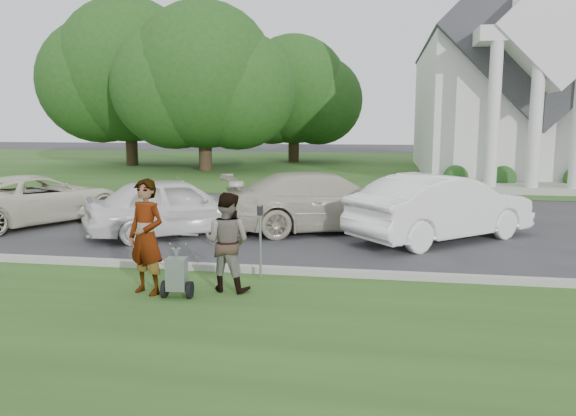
% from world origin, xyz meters
% --- Properties ---
extents(ground, '(120.00, 120.00, 0.00)m').
position_xyz_m(ground, '(0.00, 0.00, 0.00)').
color(ground, '#333335').
rests_on(ground, ground).
extents(grass_strip, '(80.00, 7.00, 0.01)m').
position_xyz_m(grass_strip, '(0.00, -3.00, 0.01)').
color(grass_strip, '#2B4E1A').
rests_on(grass_strip, ground).
extents(church_lawn, '(80.00, 30.00, 0.01)m').
position_xyz_m(church_lawn, '(0.00, 27.00, 0.01)').
color(church_lawn, '#2B4E1A').
rests_on(church_lawn, ground).
extents(curb, '(80.00, 0.18, 0.15)m').
position_xyz_m(curb, '(0.00, 0.55, 0.07)').
color(curb, '#9E9E93').
rests_on(curb, ground).
extents(church, '(9.19, 19.00, 24.10)m').
position_xyz_m(church, '(9.00, 23.11, 5.94)').
color(church, white).
rests_on(church, ground).
extents(tree_left, '(10.63, 8.40, 9.71)m').
position_xyz_m(tree_left, '(-8.01, 21.99, 5.11)').
color(tree_left, '#332316').
rests_on(tree_left, ground).
extents(tree_far, '(11.64, 9.20, 10.73)m').
position_xyz_m(tree_far, '(-14.01, 24.99, 5.69)').
color(tree_far, '#332316').
rests_on(tree_far, ground).
extents(tree_back, '(9.61, 7.60, 8.89)m').
position_xyz_m(tree_back, '(-4.01, 29.99, 4.73)').
color(tree_back, '#332316').
rests_on(tree_back, ground).
extents(striping_cart, '(0.52, 1.02, 0.93)m').
position_xyz_m(striping_cart, '(-1.04, -1.17, 0.40)').
color(striping_cart, black).
rests_on(striping_cart, ground).
extents(person_left, '(0.84, 0.69, 1.97)m').
position_xyz_m(person_left, '(-1.62, -1.03, 0.99)').
color(person_left, '#999999').
rests_on(person_left, ground).
extents(person_right, '(0.93, 0.78, 1.72)m').
position_xyz_m(person_right, '(-0.32, -0.63, 0.86)').
color(person_right, '#999999').
rests_on(person_right, ground).
extents(parking_meter_near, '(0.10, 0.09, 1.42)m').
position_xyz_m(parking_meter_near, '(0.10, 0.15, 0.90)').
color(parking_meter_near, '#93979C').
rests_on(parking_meter_near, ground).
extents(car_a, '(4.45, 5.55, 1.40)m').
position_xyz_m(car_a, '(-7.51, 4.79, 0.70)').
color(car_a, beige).
rests_on(car_a, ground).
extents(car_b, '(4.72, 4.04, 1.53)m').
position_xyz_m(car_b, '(-2.96, 3.79, 0.76)').
color(car_b, white).
rests_on(car_b, ground).
extents(car_c, '(5.87, 4.15, 1.58)m').
position_xyz_m(car_c, '(0.78, 5.14, 0.79)').
color(car_c, beige).
rests_on(car_c, ground).
extents(car_d, '(4.89, 4.58, 1.64)m').
position_xyz_m(car_d, '(3.78, 4.35, 0.82)').
color(car_d, white).
rests_on(car_d, ground).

